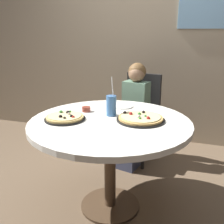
{
  "coord_description": "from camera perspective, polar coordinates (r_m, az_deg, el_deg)",
  "views": [
    {
      "loc": [
        0.58,
        -1.75,
        1.38
      ],
      "look_at": [
        0.0,
        0.05,
        0.8
      ],
      "focal_mm": 41.89,
      "sensor_mm": 36.0,
      "label": 1
    }
  ],
  "objects": [
    {
      "name": "dining_table",
      "position": [
        1.98,
        -0.45,
        -4.5
      ],
      "size": [
        1.21,
        1.21,
        0.75
      ],
      "color": "silver",
      "rests_on": "ground_plane"
    },
    {
      "name": "ground_plane",
      "position": [
        2.3,
        -0.41,
        -19.77
      ],
      "size": [
        8.0,
        8.0,
        0.0
      ],
      "primitive_type": "plane",
      "color": "brown"
    },
    {
      "name": "chair_wooden",
      "position": [
        2.92,
        6.02,
        -0.01
      ],
      "size": [
        0.48,
        0.48,
        0.95
      ],
      "color": "black",
      "rests_on": "ground_plane"
    },
    {
      "name": "pizza_cheese",
      "position": [
        1.99,
        -10.23,
        -1.17
      ],
      "size": [
        0.31,
        0.31,
        0.05
      ],
      "color": "black",
      "rests_on": "dining_table"
    },
    {
      "name": "plate_small",
      "position": [
        2.3,
        2.34,
        1.26
      ],
      "size": [
        0.18,
        0.18,
        0.01
      ],
      "primitive_type": "cylinder",
      "color": "white",
      "rests_on": "dining_table"
    },
    {
      "name": "soda_cup",
      "position": [
        2.04,
        -0.16,
        1.42
      ],
      "size": [
        0.08,
        0.08,
        0.31
      ],
      "color": "#3F72B2",
      "rests_on": "dining_table"
    },
    {
      "name": "sauce_bowl",
      "position": [
        2.17,
        -5.65,
        0.62
      ],
      "size": [
        0.07,
        0.07,
        0.04
      ],
      "primitive_type": "cylinder",
      "color": "brown",
      "rests_on": "dining_table"
    },
    {
      "name": "diner_child",
      "position": [
        2.77,
        4.48,
        -1.88
      ],
      "size": [
        0.33,
        0.43,
        1.08
      ],
      "color": "#3F4766",
      "rests_on": "ground_plane"
    },
    {
      "name": "wall_with_window",
      "position": [
        3.43,
        8.64,
        18.04
      ],
      "size": [
        5.2,
        0.14,
        2.9
      ],
      "color": "tan",
      "rests_on": "ground_plane"
    },
    {
      "name": "pizza_veggie",
      "position": [
        1.95,
        6.25,
        -1.38
      ],
      "size": [
        0.36,
        0.36,
        0.05
      ],
      "color": "black",
      "rests_on": "dining_table"
    }
  ]
}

